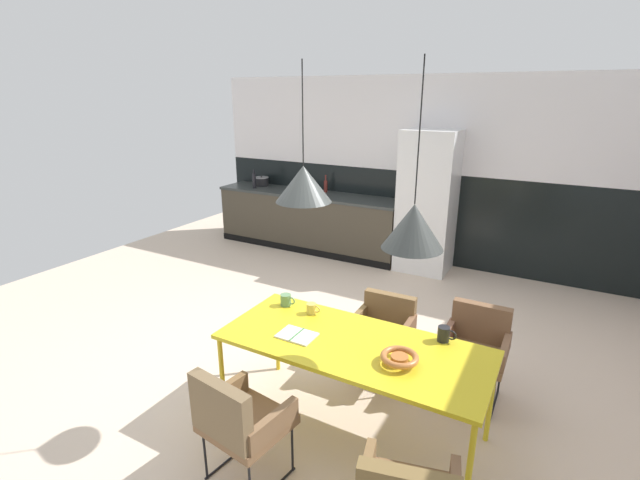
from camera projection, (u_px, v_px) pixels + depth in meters
name	position (u px, v px, depth m)	size (l,w,h in m)	color
ground_plane	(294.00, 358.00, 4.22)	(8.41, 8.41, 0.00)	beige
back_wall_splashback_dark	(408.00, 215.00, 6.65)	(6.31, 0.12, 1.31)	black
back_wall_panel_upper	(414.00, 124.00, 6.25)	(6.31, 0.12, 1.31)	white
kitchen_counter	(308.00, 221.00, 7.11)	(3.03, 0.63, 0.90)	#40392C
refrigerator_column	(427.00, 202.00, 6.08)	(0.71, 0.60, 1.92)	silver
dining_table	(353.00, 348.00, 3.13)	(1.87, 0.80, 0.72)	gold
armchair_by_stool	(384.00, 325.00, 3.86)	(0.50, 0.48, 0.71)	brown
armchair_corner_seat	(237.00, 417.00, 2.71)	(0.54, 0.53, 0.81)	brown
armchair_far_side	(476.00, 341.00, 3.58)	(0.49, 0.47, 0.76)	brown
fruit_bowl	(400.00, 358.00, 2.86)	(0.25, 0.25, 0.07)	#B2662D
open_book	(297.00, 335.00, 3.20)	(0.26, 0.20, 0.02)	white
mug_wide_latte	(286.00, 300.00, 3.65)	(0.13, 0.09, 0.10)	#5B8456
mug_dark_espresso	(444.00, 334.00, 3.12)	(0.13, 0.08, 0.11)	black
mug_glass_clear	(312.00, 309.00, 3.51)	(0.12, 0.08, 0.08)	gold
cooking_pot	(262.00, 181.00, 7.49)	(0.23, 0.23, 0.17)	black
bottle_wine_green	(326.00, 186.00, 6.99)	(0.06, 0.06, 0.27)	maroon
bottle_spice_small	(254.00, 180.00, 7.28)	(0.06, 0.06, 0.30)	black
pendant_lamp_over_table_near	(303.00, 184.00, 2.93)	(0.37, 0.37, 0.88)	black
pendant_lamp_over_table_far	(413.00, 226.00, 2.66)	(0.37, 0.37, 1.08)	black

